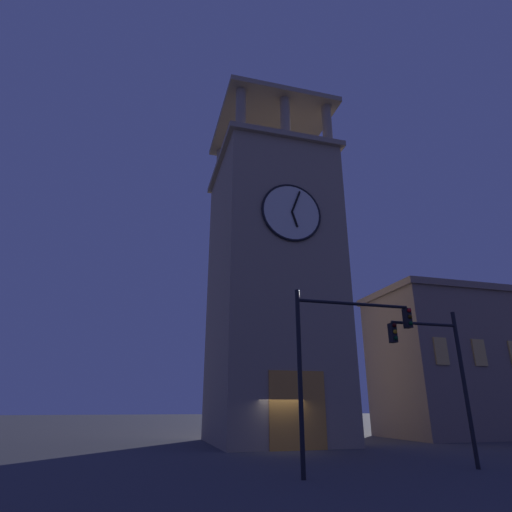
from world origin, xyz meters
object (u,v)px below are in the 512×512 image
at_px(traffic_signal_near, 440,362).
at_px(traffic_signal_mid, 338,346).
at_px(clocktower, 271,283).
at_px(adjacent_wing_building, 509,363).

bearing_deg(traffic_signal_near, traffic_signal_mid, 5.88).
bearing_deg(clocktower, traffic_signal_near, 103.58).
bearing_deg(clocktower, adjacent_wing_building, -176.92).
bearing_deg(traffic_signal_near, adjacent_wing_building, -142.21).
distance_m(clocktower, traffic_signal_near, 14.24).
xyz_separation_m(traffic_signal_near, traffic_signal_mid, (4.57, 0.47, 0.41)).
bearing_deg(traffic_signal_mid, traffic_signal_near, -174.12).
bearing_deg(traffic_signal_mid, adjacent_wing_building, -147.58).
xyz_separation_m(adjacent_wing_building, traffic_signal_near, (17.32, 13.43, -1.61)).
relative_size(traffic_signal_near, traffic_signal_mid, 0.95).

